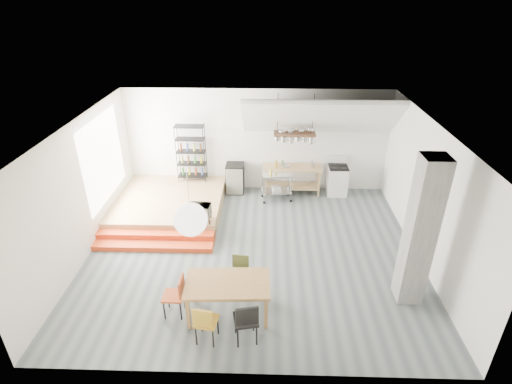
{
  "coord_description": "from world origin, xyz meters",
  "views": [
    {
      "loc": [
        0.32,
        -8.07,
        5.87
      ],
      "look_at": [
        0.05,
        0.8,
        1.24
      ],
      "focal_mm": 28.0,
      "sensor_mm": 36.0,
      "label": 1
    }
  ],
  "objects_px": {
    "stove": "(337,180)",
    "rolling_cart": "(277,183)",
    "dining_table": "(228,286)",
    "mini_fridge": "(235,178)"
  },
  "relations": [
    {
      "from": "stove",
      "to": "rolling_cart",
      "type": "distance_m",
      "value": 1.94
    },
    {
      "from": "dining_table",
      "to": "mini_fridge",
      "type": "height_order",
      "value": "mini_fridge"
    },
    {
      "from": "stove",
      "to": "dining_table",
      "type": "relative_size",
      "value": 0.7
    },
    {
      "from": "dining_table",
      "to": "mini_fridge",
      "type": "bearing_deg",
      "value": 90.55
    },
    {
      "from": "stove",
      "to": "rolling_cart",
      "type": "relative_size",
      "value": 1.24
    },
    {
      "from": "stove",
      "to": "rolling_cart",
      "type": "height_order",
      "value": "stove"
    },
    {
      "from": "rolling_cart",
      "to": "mini_fridge",
      "type": "relative_size",
      "value": 1.01
    },
    {
      "from": "mini_fridge",
      "to": "rolling_cart",
      "type": "bearing_deg",
      "value": -21.05
    },
    {
      "from": "dining_table",
      "to": "rolling_cart",
      "type": "height_order",
      "value": "rolling_cart"
    },
    {
      "from": "dining_table",
      "to": "rolling_cart",
      "type": "distance_m",
      "value": 4.91
    }
  ]
}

